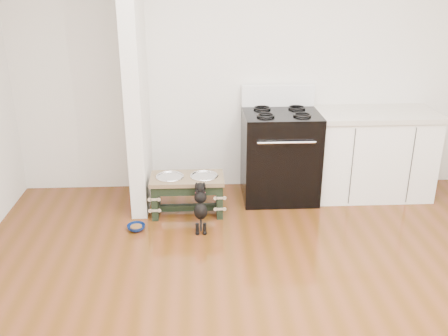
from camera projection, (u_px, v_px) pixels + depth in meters
ground at (290, 332)px, 3.32m from camera, size 5.00×5.00×0.00m
room_shell at (304, 93)px, 2.73m from camera, size 5.00×5.00×5.00m
partition_wall at (135, 72)px, 4.72m from camera, size 0.15×0.80×2.70m
oven_range at (280, 154)px, 5.17m from camera, size 0.76×0.69×1.14m
cabinet_run at (372, 154)px, 5.24m from camera, size 1.24×0.64×0.91m
dog_feeder at (187, 187)px, 4.86m from camera, size 0.71×0.38×0.40m
puppy at (201, 206)px, 4.58m from camera, size 0.12×0.37×0.43m
floor_bowl at (136, 228)px, 4.62m from camera, size 0.18×0.18×0.05m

